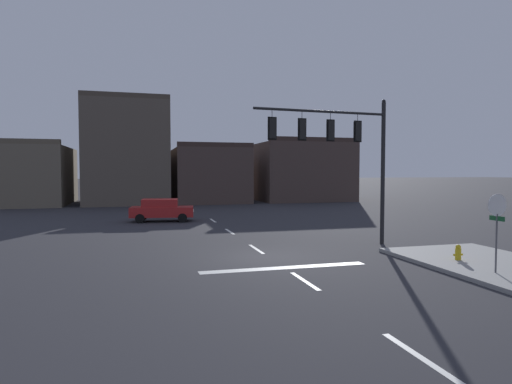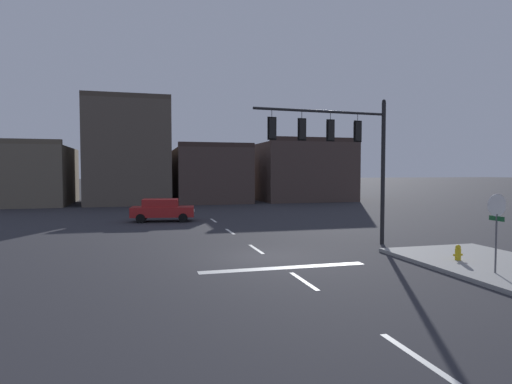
% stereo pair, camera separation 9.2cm
% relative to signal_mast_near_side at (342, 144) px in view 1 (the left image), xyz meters
% --- Properties ---
extents(ground_plane, '(400.00, 400.00, 0.00)m').
position_rel_signal_mast_near_side_xyz_m(ground_plane, '(-4.07, -1.61, -4.90)').
color(ground_plane, '#2B2B30').
extents(sidewalk_near_corner, '(5.00, 8.00, 0.15)m').
position_rel_signal_mast_near_side_xyz_m(sidewalk_near_corner, '(3.58, -5.61, -4.82)').
color(sidewalk_near_corner, gray).
rests_on(sidewalk_near_corner, ground).
extents(stop_bar_paint, '(6.40, 0.50, 0.01)m').
position_rel_signal_mast_near_side_xyz_m(stop_bar_paint, '(-4.07, -3.61, -4.89)').
color(stop_bar_paint, silver).
rests_on(stop_bar_paint, ground).
extents(lane_centreline, '(0.16, 26.40, 0.01)m').
position_rel_signal_mast_near_side_xyz_m(lane_centreline, '(-4.07, 0.39, -4.89)').
color(lane_centreline, silver).
rests_on(lane_centreline, ground).
extents(signal_mast_near_side, '(6.80, 0.66, 7.08)m').
position_rel_signal_mast_near_side_xyz_m(signal_mast_near_side, '(0.00, 0.00, 0.00)').
color(signal_mast_near_side, black).
rests_on(signal_mast_near_side, ground).
extents(stop_sign, '(0.76, 0.64, 2.83)m').
position_rel_signal_mast_near_side_xyz_m(stop_sign, '(2.39, -6.81, -2.75)').
color(stop_sign, '#56565B').
rests_on(stop_sign, ground).
extents(car_lot_nearside, '(4.61, 2.35, 1.61)m').
position_rel_signal_mast_near_side_xyz_m(car_lot_nearside, '(-7.71, 12.81, -4.04)').
color(car_lot_nearside, '#A81E1E').
rests_on(car_lot_nearside, ground).
extents(fire_hydrant, '(0.40, 0.30, 0.75)m').
position_rel_signal_mast_near_side_xyz_m(fire_hydrant, '(2.66, -4.70, -4.57)').
color(fire_hydrant, gold).
rests_on(fire_hydrant, ground).
extents(building_row, '(41.06, 12.13, 11.47)m').
position_rel_signal_mast_near_side_xyz_m(building_row, '(-6.34, 32.49, -0.81)').
color(building_row, '#665B4C').
rests_on(building_row, ground).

